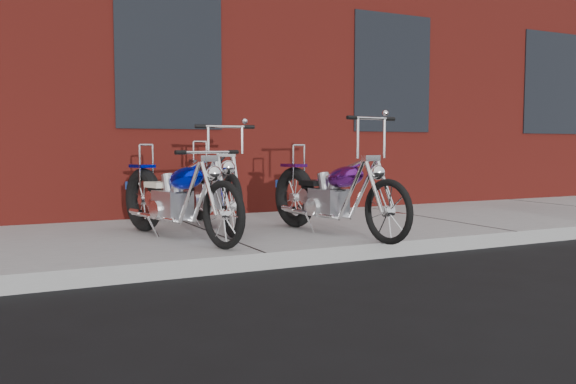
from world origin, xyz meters
TOP-DOWN VIEW (x-y plane):
  - ground at (0.00, 0.00)m, footprint 120.00×120.00m
  - sidewalk at (0.00, 1.50)m, footprint 22.00×3.00m
  - building_brick at (0.00, 8.00)m, footprint 22.00×10.00m
  - chopper_purple at (1.10, 0.70)m, footprint 0.58×2.16m
  - chopper_blue at (-0.46, 1.14)m, footprint 0.73×2.13m
  - chopper_third at (0.14, 1.79)m, footprint 0.56×2.26m

SIDE VIEW (x-z plane):
  - ground at x=0.00m, z-range 0.00..0.00m
  - sidewalk at x=0.00m, z-range 0.00..0.15m
  - chopper_purple at x=1.10m, z-range -0.07..1.15m
  - chopper_blue at x=-0.46m, z-range 0.07..1.01m
  - chopper_third at x=0.14m, z-range -0.02..1.13m
  - building_brick at x=0.00m, z-range 0.00..8.00m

